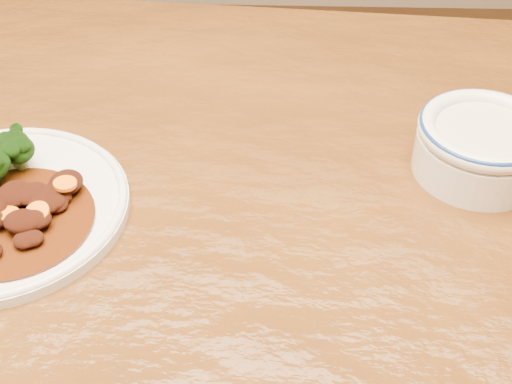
{
  "coord_description": "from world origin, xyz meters",
  "views": [
    {
      "loc": [
        0.08,
        -0.48,
        1.2
      ],
      "look_at": [
        0.06,
        0.02,
        0.77
      ],
      "focal_mm": 50.0,
      "sensor_mm": 36.0,
      "label": 1
    }
  ],
  "objects": [
    {
      "name": "dining_table",
      "position": [
        0.0,
        0.0,
        0.67
      ],
      "size": [
        1.57,
        1.02,
        0.75
      ],
      "rotation": [
        0.0,
        0.0,
        -0.08
      ],
      "color": "#5E3410",
      "rests_on": "ground"
    },
    {
      "name": "mince_stew",
      "position": [
        -0.16,
        -0.01,
        0.77
      ],
      "size": [
        0.15,
        0.15,
        0.02
      ],
      "color": "#461D07",
      "rests_on": "dinner_plate"
    },
    {
      "name": "dip_bowl",
      "position": [
        0.29,
        0.09,
        0.78
      ],
      "size": [
        0.13,
        0.13,
        0.06
      ],
      "rotation": [
        0.0,
        0.0,
        0.33
      ],
      "color": "silver",
      "rests_on": "dining_table"
    }
  ]
}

